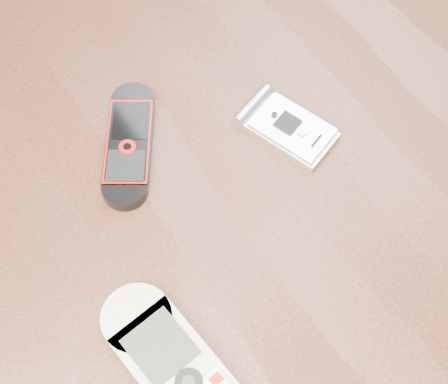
% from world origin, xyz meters
% --- Properties ---
extents(ground, '(4.00, 4.00, 0.00)m').
position_xyz_m(ground, '(0.00, 0.00, 0.00)').
color(ground, '#472B19').
rests_on(ground, ground).
extents(table, '(1.20, 0.80, 0.75)m').
position_xyz_m(table, '(0.00, 0.00, 0.64)').
color(table, black).
rests_on(table, ground).
extents(nokia_white, '(0.07, 0.17, 0.02)m').
position_xyz_m(nokia_white, '(-0.10, -0.11, 0.76)').
color(nokia_white, beige).
rests_on(nokia_white, table).
extents(nokia_black_red, '(0.11, 0.13, 0.01)m').
position_xyz_m(nokia_black_red, '(-0.04, 0.09, 0.76)').
color(nokia_black_red, black).
rests_on(nokia_black_red, table).
extents(motorola_razr, '(0.07, 0.10, 0.01)m').
position_xyz_m(motorola_razr, '(0.09, 0.02, 0.76)').
color(motorola_razr, silver).
rests_on(motorola_razr, table).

